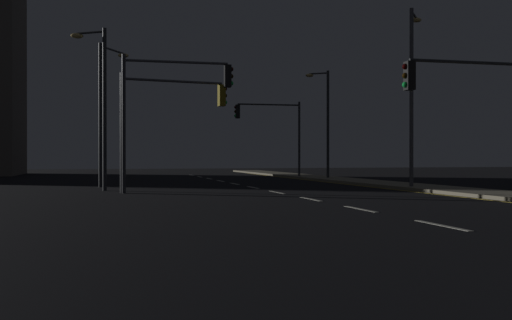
{
  "coord_description": "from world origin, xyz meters",
  "views": [
    {
      "loc": [
        -7.04,
        -1.65,
        1.47
      ],
      "look_at": [
        0.4,
        25.89,
        1.35
      ],
      "focal_mm": 39.46,
      "sensor_mm": 36.0,
      "label": 1
    }
  ],
  "objects_px": {
    "traffic_light_near_right": "(271,123)",
    "street_lamp_mid_block": "(412,82)",
    "traffic_light_mid_left": "(171,109)",
    "street_lamp_far_end": "(99,94)",
    "street_lamp_corner": "(324,114)",
    "traffic_light_far_left": "(172,96)",
    "traffic_light_overhead_east": "(465,96)",
    "street_lamp_median": "(105,100)"
  },
  "relations": [
    {
      "from": "traffic_light_mid_left",
      "to": "street_lamp_corner",
      "type": "bearing_deg",
      "value": 43.48
    },
    {
      "from": "traffic_light_far_left",
      "to": "traffic_light_overhead_east",
      "type": "height_order",
      "value": "traffic_light_far_left"
    },
    {
      "from": "street_lamp_far_end",
      "to": "traffic_light_mid_left",
      "type": "bearing_deg",
      "value": -29.86
    },
    {
      "from": "traffic_light_near_right",
      "to": "traffic_light_overhead_east",
      "type": "height_order",
      "value": "traffic_light_near_right"
    },
    {
      "from": "street_lamp_mid_block",
      "to": "traffic_light_mid_left",
      "type": "bearing_deg",
      "value": 175.93
    },
    {
      "from": "traffic_light_mid_left",
      "to": "street_lamp_mid_block",
      "type": "relative_size",
      "value": 0.61
    },
    {
      "from": "traffic_light_near_right",
      "to": "street_lamp_mid_block",
      "type": "relative_size",
      "value": 0.64
    },
    {
      "from": "traffic_light_near_right",
      "to": "street_lamp_mid_block",
      "type": "bearing_deg",
      "value": -80.17
    },
    {
      "from": "traffic_light_far_left",
      "to": "traffic_light_overhead_east",
      "type": "distance_m",
      "value": 11.54
    },
    {
      "from": "traffic_light_far_left",
      "to": "street_lamp_far_end",
      "type": "bearing_deg",
      "value": 141.75
    },
    {
      "from": "street_lamp_median",
      "to": "traffic_light_mid_left",
      "type": "bearing_deg",
      "value": -62.28
    },
    {
      "from": "traffic_light_near_right",
      "to": "street_lamp_far_end",
      "type": "distance_m",
      "value": 16.73
    },
    {
      "from": "traffic_light_mid_left",
      "to": "traffic_light_near_right",
      "type": "bearing_deg",
      "value": 58.15
    },
    {
      "from": "traffic_light_mid_left",
      "to": "street_lamp_far_end",
      "type": "bearing_deg",
      "value": 150.14
    },
    {
      "from": "traffic_light_far_left",
      "to": "traffic_light_mid_left",
      "type": "xyz_separation_m",
      "value": [
        0.06,
        0.6,
        -0.49
      ]
    },
    {
      "from": "traffic_light_mid_left",
      "to": "street_lamp_corner",
      "type": "xyz_separation_m",
      "value": [
        11.42,
        10.83,
        0.83
      ]
    },
    {
      "from": "street_lamp_corner",
      "to": "street_lamp_far_end",
      "type": "relative_size",
      "value": 0.99
    },
    {
      "from": "traffic_light_far_left",
      "to": "street_lamp_corner",
      "type": "distance_m",
      "value": 16.2
    },
    {
      "from": "traffic_light_near_right",
      "to": "street_lamp_far_end",
      "type": "xyz_separation_m",
      "value": [
        -11.56,
        -12.08,
        0.38
      ]
    },
    {
      "from": "traffic_light_mid_left",
      "to": "street_lamp_far_end",
      "type": "xyz_separation_m",
      "value": [
        -2.99,
        1.72,
        0.74
      ]
    },
    {
      "from": "traffic_light_near_right",
      "to": "traffic_light_overhead_east",
      "type": "xyz_separation_m",
      "value": [
        0.45,
        -21.5,
        -0.37
      ]
    },
    {
      "from": "traffic_light_mid_left",
      "to": "street_lamp_corner",
      "type": "height_order",
      "value": "street_lamp_corner"
    },
    {
      "from": "traffic_light_near_right",
      "to": "traffic_light_mid_left",
      "type": "distance_m",
      "value": 16.25
    },
    {
      "from": "traffic_light_far_left",
      "to": "street_lamp_far_end",
      "type": "relative_size",
      "value": 0.79
    },
    {
      "from": "traffic_light_mid_left",
      "to": "street_lamp_median",
      "type": "height_order",
      "value": "street_lamp_median"
    },
    {
      "from": "traffic_light_near_right",
      "to": "street_lamp_mid_block",
      "type": "height_order",
      "value": "street_lamp_mid_block"
    },
    {
      "from": "street_lamp_corner",
      "to": "street_lamp_median",
      "type": "relative_size",
      "value": 0.99
    },
    {
      "from": "traffic_light_mid_left",
      "to": "street_lamp_far_end",
      "type": "height_order",
      "value": "street_lamp_far_end"
    },
    {
      "from": "street_lamp_mid_block",
      "to": "street_lamp_median",
      "type": "bearing_deg",
      "value": 156.56
    },
    {
      "from": "traffic_light_near_right",
      "to": "traffic_light_mid_left",
      "type": "xyz_separation_m",
      "value": [
        -8.57,
        -13.8,
        -0.36
      ]
    },
    {
      "from": "street_lamp_median",
      "to": "traffic_light_overhead_east",
      "type": "bearing_deg",
      "value": -47.67
    },
    {
      "from": "traffic_light_near_right",
      "to": "street_lamp_corner",
      "type": "distance_m",
      "value": 4.14
    },
    {
      "from": "traffic_light_far_left",
      "to": "traffic_light_overhead_east",
      "type": "relative_size",
      "value": 1.19
    },
    {
      "from": "street_lamp_mid_block",
      "to": "traffic_light_overhead_east",
      "type": "bearing_deg",
      "value": -106.76
    },
    {
      "from": "street_lamp_corner",
      "to": "street_lamp_far_end",
      "type": "bearing_deg",
      "value": -147.68
    },
    {
      "from": "traffic_light_far_left",
      "to": "traffic_light_near_right",
      "type": "bearing_deg",
      "value": 59.06
    },
    {
      "from": "street_lamp_corner",
      "to": "street_lamp_median",
      "type": "distance_m",
      "value": 15.24
    },
    {
      "from": "street_lamp_median",
      "to": "traffic_light_near_right",
      "type": "bearing_deg",
      "value": 37.22
    },
    {
      "from": "traffic_light_overhead_east",
      "to": "street_lamp_far_end",
      "type": "xyz_separation_m",
      "value": [
        -12.01,
        9.41,
        0.75
      ]
    },
    {
      "from": "traffic_light_far_left",
      "to": "street_lamp_corner",
      "type": "bearing_deg",
      "value": 44.88
    },
    {
      "from": "traffic_light_far_left",
      "to": "traffic_light_mid_left",
      "type": "relative_size",
      "value": 1.14
    },
    {
      "from": "traffic_light_overhead_east",
      "to": "street_lamp_mid_block",
      "type": "bearing_deg",
      "value": 73.24
    }
  ]
}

